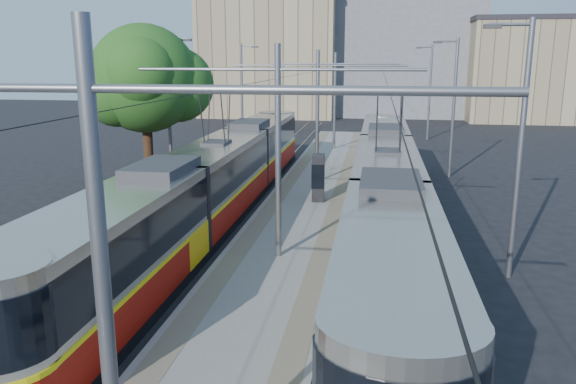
# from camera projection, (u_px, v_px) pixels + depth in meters

# --- Properties ---
(platform) EXTENTS (4.00, 50.00, 0.30)m
(platform) POSITION_uv_depth(u_px,v_px,m) (310.00, 197.00, 27.79)
(platform) COLOR gray
(platform) RESTS_ON ground
(tactile_strip_left) EXTENTS (0.70, 50.00, 0.01)m
(tactile_strip_left) POSITION_uv_depth(u_px,v_px,m) (281.00, 193.00, 27.97)
(tactile_strip_left) COLOR gray
(tactile_strip_left) RESTS_ON platform
(tactile_strip_right) EXTENTS (0.70, 50.00, 0.01)m
(tactile_strip_right) POSITION_uv_depth(u_px,v_px,m) (339.00, 195.00, 27.53)
(tactile_strip_right) COLOR gray
(tactile_strip_right) RESTS_ON platform
(rails) EXTENTS (8.71, 70.00, 0.03)m
(rails) POSITION_uv_depth(u_px,v_px,m) (310.00, 200.00, 27.82)
(rails) COLOR gray
(rails) RESTS_ON ground
(tram_left) EXTENTS (2.43, 31.41, 5.50)m
(tram_left) POSITION_uv_depth(u_px,v_px,m) (218.00, 180.00, 24.34)
(tram_left) COLOR black
(tram_left) RESTS_ON ground
(tram_right) EXTENTS (2.43, 31.18, 5.50)m
(tram_right) POSITION_uv_depth(u_px,v_px,m) (386.00, 189.00, 22.01)
(tram_right) COLOR black
(tram_right) RESTS_ON ground
(catenary) EXTENTS (9.20, 70.00, 7.00)m
(catenary) POSITION_uv_depth(u_px,v_px,m) (303.00, 114.00, 24.04)
(catenary) COLOR slate
(catenary) RESTS_ON platform
(street_lamps) EXTENTS (15.18, 38.22, 8.00)m
(street_lamps) POSITION_uv_depth(u_px,v_px,m) (319.00, 109.00, 30.70)
(street_lamps) COLOR slate
(street_lamps) RESTS_ON ground
(shelter) EXTENTS (0.67, 1.02, 2.17)m
(shelter) POSITION_uv_depth(u_px,v_px,m) (318.00, 177.00, 26.35)
(shelter) COLOR black
(shelter) RESTS_ON platform
(tree) EXTENTS (5.88, 5.44, 8.54)m
(tree) POSITION_uv_depth(u_px,v_px,m) (153.00, 81.00, 27.89)
(tree) COLOR #382314
(tree) RESTS_ON ground
(building_left) EXTENTS (16.32, 12.24, 14.64)m
(building_left) POSITION_uv_depth(u_px,v_px,m) (272.00, 55.00, 68.98)
(building_left) COLOR tan
(building_left) RESTS_ON ground
(building_centre) EXTENTS (18.36, 14.28, 16.76)m
(building_centre) POSITION_uv_depth(u_px,v_px,m) (403.00, 46.00, 70.14)
(building_centre) COLOR gray
(building_centre) RESTS_ON ground
(building_right) EXTENTS (14.28, 10.20, 11.31)m
(building_right) POSITION_uv_depth(u_px,v_px,m) (531.00, 70.00, 62.86)
(building_right) COLOR tan
(building_right) RESTS_ON ground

